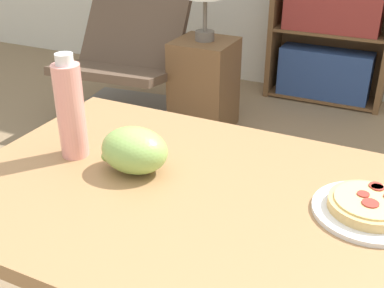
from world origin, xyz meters
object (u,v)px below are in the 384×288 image
at_px(drink_bottle, 70,109).
at_px(bookshelf, 334,2).
at_px(pizza_on_plate, 368,207).
at_px(lounge_chair_near, 127,77).
at_px(side_table, 204,85).
at_px(grape_bunch, 134,150).

height_order(drink_bottle, bookshelf, bookshelf).
distance_m(pizza_on_plate, lounge_chair_near, 2.28).
bearing_deg(pizza_on_plate, side_table, 123.65).
xyz_separation_m(grape_bunch, lounge_chair_near, (-1.09, 1.61, -0.50)).
distance_m(drink_bottle, bookshelf, 2.51).
xyz_separation_m(pizza_on_plate, drink_bottle, (-0.67, -0.05, 0.10)).
bearing_deg(side_table, drink_bottle, -75.90).
bearing_deg(drink_bottle, side_table, 104.10).
bearing_deg(drink_bottle, grape_bunch, -0.56).
relative_size(bookshelf, side_table, 2.59).
relative_size(drink_bottle, side_table, 0.45).
bearing_deg(lounge_chair_near, grape_bunch, -61.97).
relative_size(pizza_on_plate, drink_bottle, 0.86).
height_order(pizza_on_plate, drink_bottle, drink_bottle).
bearing_deg(side_table, lounge_chair_near, -169.50).
distance_m(pizza_on_plate, grape_bunch, 0.51).
bearing_deg(side_table, bookshelf, 54.33).
height_order(pizza_on_plate, bookshelf, bookshelf).
bearing_deg(pizza_on_plate, bookshelf, 102.24).
relative_size(grape_bunch, drink_bottle, 0.63).
xyz_separation_m(pizza_on_plate, side_table, (-1.10, 1.65, -0.47)).
bearing_deg(bookshelf, side_table, -125.67).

